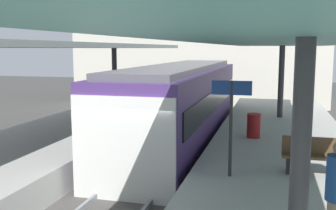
% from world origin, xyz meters
% --- Properties ---
extents(ground_plane, '(80.00, 80.00, 0.00)m').
position_xyz_m(ground_plane, '(0.00, 0.00, 0.00)').
color(ground_plane, '#383835').
extents(platform_left, '(4.40, 28.00, 1.00)m').
position_xyz_m(platform_left, '(-3.80, 0.00, 0.50)').
color(platform_left, '#9E9E99').
rests_on(platform_left, ground_plane).
extents(platform_right, '(4.40, 28.00, 1.00)m').
position_xyz_m(platform_right, '(3.80, 0.00, 0.50)').
color(platform_right, '#9E9E99').
rests_on(platform_right, ground_plane).
extents(track_ballast, '(3.20, 28.00, 0.20)m').
position_xyz_m(track_ballast, '(0.00, 0.00, 0.10)').
color(track_ballast, '#423F3D').
rests_on(track_ballast, ground_plane).
extents(rail_near_side, '(0.08, 28.00, 0.14)m').
position_xyz_m(rail_near_side, '(-0.72, 0.00, 0.27)').
color(rail_near_side, slate).
rests_on(rail_near_side, track_ballast).
extents(rail_far_side, '(0.08, 28.00, 0.14)m').
position_xyz_m(rail_far_side, '(0.72, 0.00, 0.27)').
color(rail_far_side, slate).
rests_on(rail_far_side, track_ballast).
extents(commuter_train, '(2.78, 12.95, 3.10)m').
position_xyz_m(commuter_train, '(0.00, 5.34, 1.73)').
color(commuter_train, '#472D6B').
rests_on(commuter_train, track_ballast).
extents(canopy_left, '(4.18, 21.00, 3.11)m').
position_xyz_m(canopy_left, '(-3.80, 1.40, 3.99)').
color(canopy_left, '#333335').
rests_on(canopy_left, platform_left).
extents(canopy_right, '(4.18, 21.00, 3.22)m').
position_xyz_m(canopy_right, '(3.80, 1.40, 4.10)').
color(canopy_right, '#333335').
rests_on(canopy_right, platform_right).
extents(platform_bench, '(1.40, 0.41, 0.86)m').
position_xyz_m(platform_bench, '(4.41, -0.25, 1.46)').
color(platform_bench, black).
rests_on(platform_bench, platform_right).
extents(platform_sign, '(0.90, 0.08, 2.21)m').
position_xyz_m(platform_sign, '(2.56, -0.92, 2.62)').
color(platform_sign, '#262628').
rests_on(platform_sign, platform_right).
extents(litter_bin, '(0.44, 0.44, 0.80)m').
position_xyz_m(litter_bin, '(2.89, 3.35, 1.40)').
color(litter_bin, maroon).
rests_on(litter_bin, platform_right).
extents(station_building_backdrop, '(18.00, 6.00, 11.00)m').
position_xyz_m(station_building_backdrop, '(-1.89, 20.00, 5.50)').
color(station_building_backdrop, beige).
rests_on(station_building_backdrop, ground_plane).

